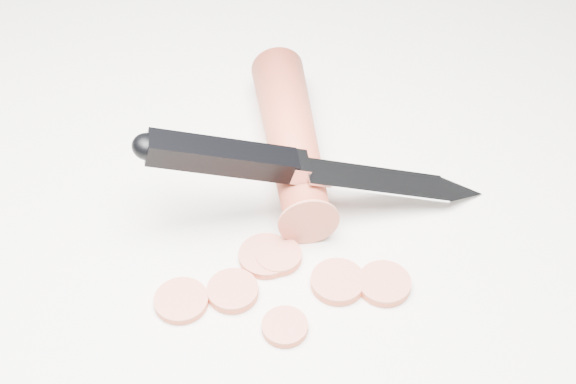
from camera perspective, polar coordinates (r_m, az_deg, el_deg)
name	(u,v)px	position (r m, az deg, el deg)	size (l,w,h in m)	color
ground	(250,213)	(0.58, -2.72, -1.49)	(2.40, 2.40, 0.00)	silver
carrot	(291,138)	(0.61, 0.24, 3.88)	(0.04, 0.04, 0.17)	#BE3D25
carrot_slice_0	(266,256)	(0.55, -1.58, -4.58)	(0.04, 0.04, 0.01)	#C25D45
carrot_slice_1	(338,282)	(0.54, 3.56, -6.39)	(0.04, 0.04, 0.01)	#C25D45
carrot_slice_2	(233,291)	(0.53, -3.95, -7.04)	(0.03, 0.03, 0.01)	#C25D45
carrot_slice_3	(384,284)	(0.54, 6.85, -6.49)	(0.04, 0.04, 0.01)	#C25D45
carrot_slice_4	(279,256)	(0.55, -0.68, -4.58)	(0.03, 0.03, 0.01)	#C25D45
carrot_slice_5	(181,301)	(0.53, -7.60, -7.67)	(0.04, 0.04, 0.01)	#C25D45
carrot_slice_6	(285,327)	(0.52, -0.23, -9.56)	(0.03, 0.03, 0.01)	#C25D45
kitchen_knife	(319,166)	(0.55, 2.19, 1.87)	(0.25, 0.08, 0.09)	silver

